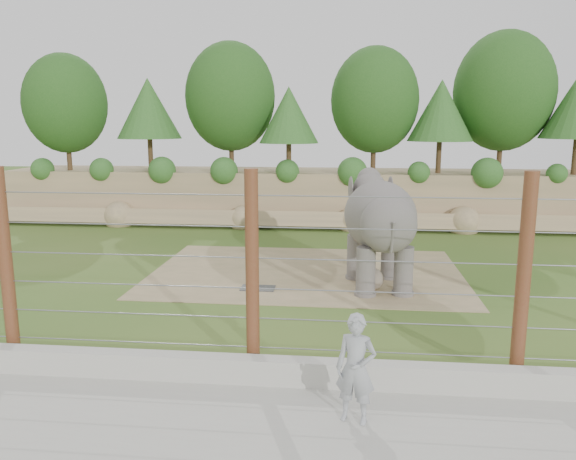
# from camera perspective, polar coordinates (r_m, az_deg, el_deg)

# --- Properties ---
(ground) EXTENTS (90.00, 90.00, 0.00)m
(ground) POSITION_cam_1_polar(r_m,az_deg,el_deg) (15.62, -0.78, -7.16)
(ground) COLOR #375F1E
(ground) RESTS_ON ground
(back_embankment) EXTENTS (30.00, 5.52, 8.77)m
(back_embankment) POSITION_cam_1_polar(r_m,az_deg,el_deg) (27.46, 3.61, 9.04)
(back_embankment) COLOR #8A7859
(back_embankment) RESTS_ON ground
(dirt_patch) EXTENTS (10.00, 7.00, 0.02)m
(dirt_patch) POSITION_cam_1_polar(r_m,az_deg,el_deg) (18.43, 1.88, -4.31)
(dirt_patch) COLOR #8C7F56
(dirt_patch) RESTS_ON ground
(drain_grate) EXTENTS (1.00, 0.60, 0.03)m
(drain_grate) POSITION_cam_1_polar(r_m,az_deg,el_deg) (16.64, -3.08, -5.90)
(drain_grate) COLOR #262628
(drain_grate) RESTS_ON dirt_patch
(elephant) EXTENTS (2.33, 4.31, 3.32)m
(elephant) POSITION_cam_1_polar(r_m,az_deg,el_deg) (16.70, 9.27, -0.23)
(elephant) COLOR #605A57
(elephant) RESTS_ON ground
(stone_ball) EXTENTS (0.63, 0.63, 0.63)m
(stone_ball) POSITION_cam_1_polar(r_m,az_deg,el_deg) (16.65, 8.62, -4.93)
(stone_ball) COLOR gray
(stone_ball) RESTS_ON dirt_patch
(retaining_wall) EXTENTS (26.00, 0.35, 0.50)m
(retaining_wall) POSITION_cam_1_polar(r_m,az_deg,el_deg) (10.91, -3.99, -13.99)
(retaining_wall) COLOR beige
(retaining_wall) RESTS_ON ground
(walkway) EXTENTS (26.00, 4.00, 0.01)m
(walkway) POSITION_cam_1_polar(r_m,az_deg,el_deg) (9.30, -6.24, -20.49)
(walkway) COLOR beige
(walkway) RESTS_ON ground
(barrier_fence) EXTENTS (20.26, 0.26, 4.00)m
(barrier_fence) POSITION_cam_1_polar(r_m,az_deg,el_deg) (10.78, -3.65, -4.39)
(barrier_fence) COLOR maroon
(barrier_fence) RESTS_ON ground
(zookeeper) EXTENTS (0.75, 0.59, 1.82)m
(zookeeper) POSITION_cam_1_polar(r_m,az_deg,el_deg) (9.40, 6.91, -13.80)
(zookeeper) COLOR #A5ABAE
(zookeeper) RESTS_ON walkway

